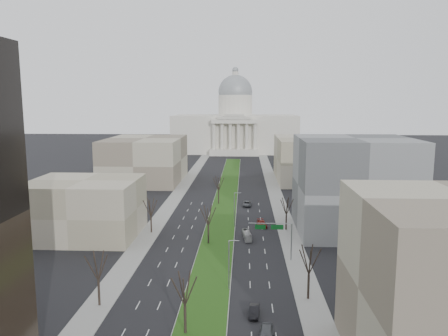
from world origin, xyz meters
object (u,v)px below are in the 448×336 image
(car_grey_near, at_px, (266,333))
(box_van, at_px, (247,235))
(car_red, at_px, (262,224))
(car_grey_far, at_px, (247,204))
(car_black, at_px, (254,311))

(car_grey_near, relative_size, box_van, 0.74)
(car_grey_near, xyz_separation_m, car_red, (1.47, 55.65, -0.06))
(car_red, bearing_deg, car_grey_far, 91.26)
(car_black, bearing_deg, car_red, 91.22)
(car_black, relative_size, car_red, 0.80)
(car_grey_near, xyz_separation_m, car_grey_far, (-2.35, 78.61, -0.10))
(car_black, height_order, box_van, box_van)
(car_grey_far, bearing_deg, box_van, -87.12)
(car_grey_near, bearing_deg, car_grey_far, 98.14)
(car_grey_near, distance_m, box_van, 44.98)
(car_grey_far, height_order, box_van, box_van)
(car_black, bearing_deg, car_grey_far, 95.39)
(car_red, distance_m, box_van, 11.46)
(car_black, relative_size, box_van, 0.65)
(car_grey_near, bearing_deg, car_red, 94.92)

